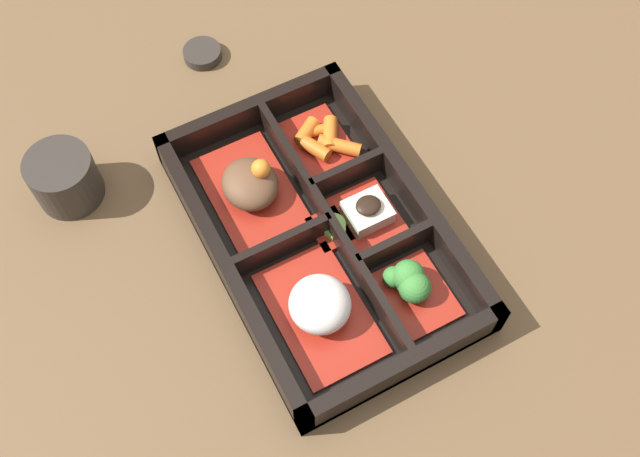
{
  "coord_description": "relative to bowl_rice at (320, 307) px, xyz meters",
  "views": [
    {
      "loc": [
        -0.31,
        0.16,
        0.68
      ],
      "look_at": [
        0.0,
        0.0,
        0.03
      ],
      "focal_mm": 42.0,
      "sensor_mm": 36.0,
      "label": 1
    }
  ],
  "objects": [
    {
      "name": "ground_plane",
      "position": [
        0.08,
        -0.04,
        -0.03
      ],
      "size": [
        3.0,
        3.0,
        0.0
      ],
      "primitive_type": "plane",
      "color": "brown"
    },
    {
      "name": "bento_base",
      "position": [
        0.08,
        -0.04,
        -0.02
      ],
      "size": [
        0.33,
        0.22,
        0.01
      ],
      "color": "black",
      "rests_on": "ground_plane"
    },
    {
      "name": "bento_rim",
      "position": [
        0.08,
        -0.04,
        -0.01
      ],
      "size": [
        0.33,
        0.22,
        0.04
      ],
      "color": "black",
      "rests_on": "ground_plane"
    },
    {
      "name": "bowl_rice",
      "position": [
        0.0,
        0.0,
        0.0
      ],
      "size": [
        0.13,
        0.08,
        0.05
      ],
      "color": "maroon",
      "rests_on": "bento_base"
    },
    {
      "name": "bowl_stew",
      "position": [
        0.15,
        -0.0,
        -0.0
      ],
      "size": [
        0.13,
        0.08,
        0.05
      ],
      "color": "maroon",
      "rests_on": "bento_base"
    },
    {
      "name": "bowl_greens",
      "position": [
        -0.02,
        -0.09,
        -0.0
      ],
      "size": [
        0.08,
        0.06,
        0.04
      ],
      "color": "maroon",
      "rests_on": "bento_base"
    },
    {
      "name": "bowl_tofu",
      "position": [
        0.07,
        -0.09,
        -0.01
      ],
      "size": [
        0.08,
        0.06,
        0.03
      ],
      "color": "maroon",
      "rests_on": "bento_base"
    },
    {
      "name": "bowl_carrots",
      "position": [
        0.17,
        -0.09,
        -0.01
      ],
      "size": [
        0.09,
        0.07,
        0.02
      ],
      "color": "maroon",
      "rests_on": "bento_base"
    },
    {
      "name": "bowl_pickles",
      "position": [
        0.07,
        -0.05,
        -0.01
      ],
      "size": [
        0.04,
        0.04,
        0.01
      ],
      "color": "maroon",
      "rests_on": "bento_base"
    },
    {
      "name": "tea_cup",
      "position": [
        0.25,
        0.16,
        0.0
      ],
      "size": [
        0.07,
        0.07,
        0.06
      ],
      "color": "#2D2823",
      "rests_on": "ground_plane"
    },
    {
      "name": "sauce_dish",
      "position": [
        0.35,
        -0.03,
        -0.02
      ],
      "size": [
        0.04,
        0.04,
        0.01
      ],
      "color": "#2D2823",
      "rests_on": "ground_plane"
    }
  ]
}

